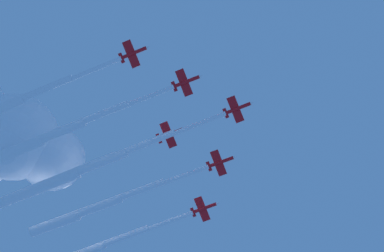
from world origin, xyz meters
TOP-DOWN VIEW (x-y plane):
  - jet_lead at (16.01, -29.47)m, footprint 41.73×71.92m
  - jet_port_inner at (7.72, -41.64)m, footprint 39.30×64.65m
  - jet_starboard_inner at (31.92, -27.59)m, footprint 38.54×64.65m
  - jet_port_mid at (24.12, -43.79)m, footprint 36.96×63.58m
  - cloud_puff at (41.82, -47.42)m, footprint 53.44×38.93m

SIDE VIEW (x-z plane):
  - jet_port_inner at x=7.72m, z-range 167.10..171.32m
  - jet_starboard_inner at x=31.92m, z-range 168.65..172.93m
  - jet_lead at x=16.01m, z-range 168.91..173.16m
  - jet_port_mid at x=24.12m, z-range 169.21..173.53m
  - cloud_puff at x=41.82m, z-range 173.29..206.54m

